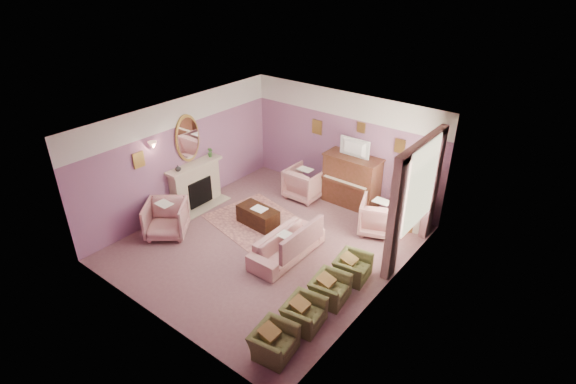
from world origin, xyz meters
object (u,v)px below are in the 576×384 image
Objects in this scene: coffee_table at (258,216)px; sofa at (287,242)px; piano at (352,181)px; floral_armchair_left at (305,182)px; television at (353,147)px; floral_armchair_right at (380,215)px; olive_chair_b at (304,310)px; olive_chair_a at (274,338)px; olive_chair_d at (353,264)px; olive_chair_c at (330,285)px; side_table at (419,215)px; floral_armchair_front at (166,217)px.

sofa reaches higher than coffee_table.
piano is 1.23m from floral_armchair_left.
piano is at bearing 90.00° from television.
sofa is at bearing -118.09° from floral_armchair_right.
olive_chair_b is at bearing -34.96° from coffee_table.
olive_chair_a is (1.46, -2.20, -0.06)m from sofa.
olive_chair_d is (0.35, -1.80, -0.15)m from floral_armchair_right.
olive_chair_c is at bearing -47.09° from floral_armchair_left.
floral_armchair_left is 1.00× the size of floral_armchair_right.
side_table is at bearing 84.94° from olive_chair_c.
floral_armchair_left is at bearing 67.11° from floral_armchair_front.
olive_chair_d is (1.58, -2.55, -0.34)m from piano.
sofa is 2.58× the size of olive_chair_d.
olive_chair_b is 0.82m from olive_chair_c.
television is 2.25m from side_table.
floral_armchair_right is at bearing 94.76° from olive_chair_a.
piano is at bearing 178.78° from side_table.
olive_chair_a is 1.00× the size of olive_chair_b.
coffee_table is at bearing -148.27° from floral_armchair_right.
olive_chair_c is 1.03× the size of side_table.
olive_chair_a is at bearing -72.32° from television.
coffee_table is 1.43× the size of side_table.
olive_chair_a is 4.98m from side_table.
floral_armchair_right is at bearing -29.50° from television.
olive_chair_c is (0.00, 1.64, 0.00)m from olive_chair_a.
floral_armchair_left is (0.07, 1.79, 0.23)m from coffee_table.
piano is 0.75× the size of sofa.
olive_chair_b is at bearing -90.00° from olive_chair_d.
olive_chair_a reaches higher than coffee_table.
television is 4.61m from olive_chair_b.
floral_armchair_right is (1.23, -0.69, -1.14)m from television.
olive_chair_b reaches higher than coffee_table.
floral_armchair_front is at bearing -162.58° from olive_chair_d.
floral_armchair_left and floral_armchair_right have the same top height.
olive_chair_c is at bearing -22.02° from coffee_table.
sofa is at bearing -23.31° from coffee_table.
television is at bearing 19.68° from floral_armchair_left.
piano is 2.58m from coffee_table.
coffee_table is 1.81m from floral_armchair_left.
television is 1.81m from floral_armchair_right.
olive_chair_d is (0.00, 1.64, 0.00)m from olive_chair_b.
sofa is 2.67m from floral_armchair_left.
piano reaches higher than floral_armchair_right.
coffee_table is 1.39× the size of olive_chair_c.
olive_chair_a is (1.58, -5.01, -0.34)m from piano.
olive_chair_a is (1.58, -4.96, -1.29)m from television.
floral_armchair_left is at bearing -172.16° from side_table.
floral_armchair_left is at bearing 132.91° from olive_chair_c.
floral_armchair_front is (-2.68, -1.03, 0.08)m from sofa.
floral_armchair_front is (-1.43, -3.39, 0.00)m from floral_armchair_left.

